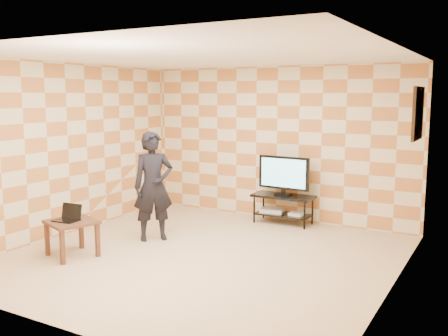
{
  "coord_description": "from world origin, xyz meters",
  "views": [
    {
      "loc": [
        3.53,
        -5.61,
        2.19
      ],
      "look_at": [
        0.0,
        0.6,
        1.15
      ],
      "focal_mm": 40.0,
      "sensor_mm": 36.0,
      "label": 1
    }
  ],
  "objects_px": {
    "side_table": "(72,227)",
    "person": "(153,186)",
    "tv": "(284,174)",
    "tv_stand": "(283,203)"
  },
  "relations": [
    {
      "from": "tv_stand",
      "to": "tv",
      "type": "relative_size",
      "value": 1.14
    },
    {
      "from": "side_table",
      "to": "person",
      "type": "distance_m",
      "value": 1.36
    },
    {
      "from": "tv_stand",
      "to": "side_table",
      "type": "distance_m",
      "value": 3.57
    },
    {
      "from": "person",
      "to": "side_table",
      "type": "bearing_deg",
      "value": -159.92
    },
    {
      "from": "tv_stand",
      "to": "side_table",
      "type": "height_order",
      "value": "same"
    },
    {
      "from": "person",
      "to": "tv_stand",
      "type": "bearing_deg",
      "value": 6.38
    },
    {
      "from": "tv_stand",
      "to": "person",
      "type": "height_order",
      "value": "person"
    },
    {
      "from": "tv",
      "to": "side_table",
      "type": "bearing_deg",
      "value": -120.73
    },
    {
      "from": "side_table",
      "to": "person",
      "type": "height_order",
      "value": "person"
    },
    {
      "from": "tv_stand",
      "to": "person",
      "type": "distance_m",
      "value": 2.35
    }
  ]
}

